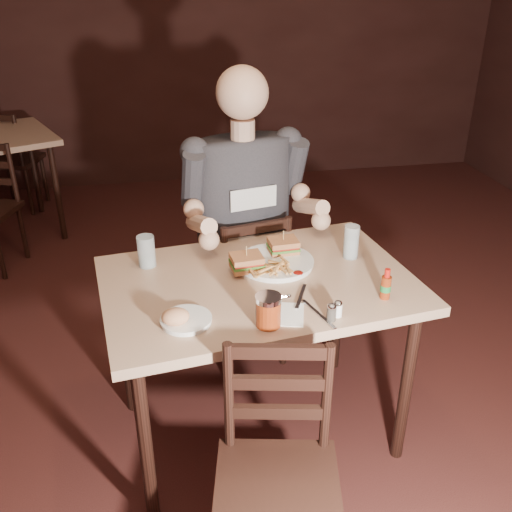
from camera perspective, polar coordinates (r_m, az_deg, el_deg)
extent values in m
plane|color=black|center=(2.60, -2.35, -18.62)|extent=(7.00, 7.00, 0.00)
plane|color=#381D1A|center=(5.32, -8.76, 21.92)|extent=(6.00, 0.00, 6.00)
cube|color=tan|center=(2.22, 0.24, -2.88)|extent=(1.28, 0.93, 0.04)
cylinder|color=black|center=(2.12, -10.97, -18.21)|extent=(0.05, 0.05, 0.73)
cylinder|color=black|center=(2.61, -12.93, -8.54)|extent=(0.05, 0.05, 0.73)
cylinder|color=black|center=(2.40, 14.78, -12.52)|extent=(0.05, 0.05, 0.73)
cylinder|color=black|center=(2.84, 8.19, -4.93)|extent=(0.05, 0.05, 0.73)
cylinder|color=black|center=(4.44, -19.24, 5.96)|extent=(0.04, 0.04, 0.73)
cylinder|color=black|center=(5.04, -21.29, 8.04)|extent=(0.04, 0.04, 0.73)
cylinder|color=white|center=(2.31, 1.95, -0.72)|extent=(0.34, 0.34, 0.02)
ellipsoid|color=maroon|center=(2.22, 4.24, -1.69)|extent=(0.04, 0.04, 0.01)
cylinder|color=silver|center=(2.32, -10.91, 0.47)|extent=(0.08, 0.08, 0.13)
cylinder|color=silver|center=(2.38, 9.50, 1.41)|extent=(0.07, 0.07, 0.14)
cube|color=white|center=(2.00, 2.47, -5.79)|extent=(0.20, 0.19, 0.00)
cube|color=silver|center=(2.00, 6.27, -5.77)|extent=(0.07, 0.20, 0.00)
cube|color=silver|center=(2.10, 4.51, -4.05)|extent=(0.08, 0.16, 0.01)
cylinder|color=white|center=(1.97, -6.99, -6.47)|extent=(0.19, 0.19, 0.01)
ellipsoid|color=tan|center=(1.93, -8.06, -6.02)|extent=(0.10, 0.09, 0.06)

